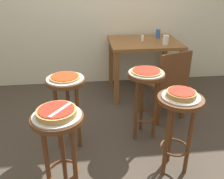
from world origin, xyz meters
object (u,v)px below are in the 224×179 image
Objects in this scene: serving_plate_foreground at (57,116)px; serving_plate_middle at (181,97)px; pizza_foreground at (57,112)px; stool_leftside at (67,98)px; stool_rear at (145,91)px; cup_far_edge at (158,34)px; stool_middle at (178,119)px; serving_plate_leftside at (65,79)px; condiment_shaker at (143,38)px; pizza_server_knife at (60,110)px; wooden_chair at (167,82)px; cup_near_edge at (166,40)px; stool_foreground at (60,140)px; pizza_leftside at (65,77)px; pizza_middle at (181,94)px; pizza_rear at (146,71)px; serving_plate_rear at (146,73)px; dining_table at (144,49)px.

serving_plate_foreground and serving_plate_middle have the same top height.
pizza_foreground is 0.69m from stool_leftside.
serving_plate_middle is 0.41× the size of stool_leftside.
serving_plate_foreground is at bearing -138.13° from stool_rear.
stool_rear is 5.88× the size of cup_far_edge.
serving_plate_leftside is (-0.93, 0.48, 0.20)m from stool_middle.
condiment_shaker is (1.01, 1.81, 0.07)m from serving_plate_foreground.
serving_plate_foreground is 0.07m from pizza_server_knife.
serving_plate_foreground is at bearing -137.15° from wooden_chair.
stool_leftside is 6.02× the size of cup_near_edge.
stool_foreground is at bearing -91.66° from stool_leftside.
pizza_leftside is at bearing 88.34° from stool_foreground.
pizza_middle is at bearing -102.73° from cup_near_edge.
serving_plate_middle is 1.08× the size of pizza_leftside.
pizza_leftside is at bearing -175.33° from stool_rear.
wooden_chair is (-0.12, -0.90, -0.36)m from cup_far_edge.
stool_foreground is at bearing -138.13° from stool_rear.
serving_plate_leftside reaches higher than stool_middle.
pizza_middle is 0.77× the size of pizza_rear.
wooden_chair reaches higher than serving_plate_rear.
pizza_rear is at bearing 105.09° from stool_middle.
cup_near_edge reaches higher than stool_leftside.
pizza_leftside is 0.93× the size of pizza_rear.
stool_foreground is 0.23m from pizza_foreground.
serving_plate_leftside is at bearing -130.65° from condiment_shaker.
wooden_chair is at bearing 42.85° from stool_foreground.
dining_table reaches higher than serving_plate_leftside.
stool_foreground is at bearing -119.19° from condiment_shaker.
condiment_shaker reaches higher than pizza_rear.
pizza_rear is (0.80, 0.72, 0.22)m from stool_foreground.
pizza_leftside reaches higher than serving_plate_rear.
pizza_server_knife reaches higher than pizza_middle.
serving_plate_middle is 0.41× the size of stool_rear.
stool_middle is at bearing -74.91° from serving_plate_rear.
pizza_middle is 1.92× the size of cup_near_edge.
dining_table reaches higher than stool_leftside.
pizza_leftside is (-0.93, 0.48, 0.22)m from stool_middle.
pizza_leftside reaches higher than stool_middle.
cup_near_edge is at bearing 62.21° from serving_plate_rear.
stool_middle is 0.56m from stool_rear.
pizza_leftside is 2.26× the size of cup_far_edge.
wooden_chair is at bearing 76.97° from stool_middle.
condiment_shaker is at bearing 87.79° from serving_plate_middle.
serving_plate_rear is at bearing 41.87° from serving_plate_foreground.
serving_plate_rear is at bearing 90.00° from stool_rear.
stool_leftside is 0.20m from serving_plate_leftside.
cup_far_edge is (0.47, 1.25, 0.29)m from stool_rear.
stool_middle is (0.95, 0.18, -0.20)m from serving_plate_foreground.
dining_table is at bearing 77.84° from pizza_rear.
stool_leftside is 1.84m from cup_far_edge.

